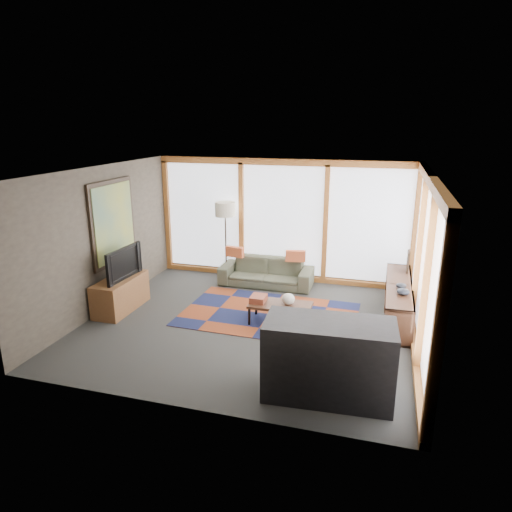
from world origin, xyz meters
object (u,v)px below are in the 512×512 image
(sofa, at_px, (266,272))
(tv_console, at_px, (121,294))
(television, at_px, (120,263))
(bar_counter, at_px, (328,359))
(bookshelf, at_px, (398,300))
(floor_lamp, at_px, (226,241))
(coffee_table, at_px, (280,313))

(sofa, distance_m, tv_console, 3.00)
(television, bearing_deg, bar_counter, -110.40)
(tv_console, height_order, television, television)
(bookshelf, distance_m, tv_console, 5.00)
(tv_console, bearing_deg, sofa, 41.94)
(sofa, distance_m, floor_lamp, 1.10)
(floor_lamp, bearing_deg, bookshelf, -15.97)
(coffee_table, relative_size, television, 1.05)
(sofa, distance_m, television, 3.03)
(floor_lamp, height_order, coffee_table, floor_lamp)
(sofa, relative_size, television, 1.91)
(bookshelf, bearing_deg, bar_counter, -107.42)
(coffee_table, relative_size, bookshelf, 0.44)
(floor_lamp, distance_m, tv_console, 2.54)
(floor_lamp, relative_size, tv_console, 1.42)
(floor_lamp, distance_m, bookshelf, 3.77)
(tv_console, relative_size, bar_counter, 0.76)
(tv_console, bearing_deg, coffee_table, 4.46)
(coffee_table, relative_size, bar_counter, 0.67)
(sofa, bearing_deg, tv_console, -138.59)
(coffee_table, xyz_separation_m, tv_console, (-2.95, -0.23, 0.13))
(floor_lamp, relative_size, bookshelf, 0.71)
(bookshelf, height_order, bar_counter, bar_counter)
(sofa, relative_size, floor_lamp, 1.13)
(sofa, relative_size, tv_console, 1.60)
(floor_lamp, relative_size, coffee_table, 1.62)
(sofa, relative_size, bar_counter, 1.22)
(tv_console, height_order, bar_counter, bar_counter)
(television, bearing_deg, floor_lamp, -28.45)
(coffee_table, bearing_deg, sofa, 112.06)
(floor_lamp, relative_size, bar_counter, 1.08)
(television, bearing_deg, bookshelf, -74.70)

